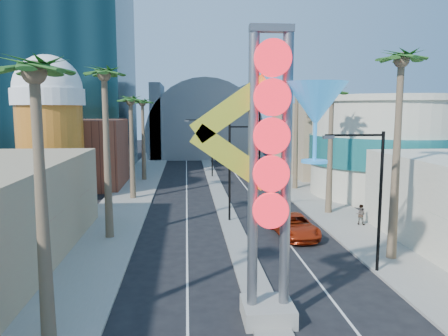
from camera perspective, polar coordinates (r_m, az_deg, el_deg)
The scene contains 21 objects.
sidewalk_west at distance 51.02m, azimuth -11.66°, elevation -2.80°, with size 5.00×100.00×0.15m, color gray.
sidewalk_east at distance 52.30m, azimuth 9.50°, elevation -2.49°, with size 5.00×100.00×0.15m, color gray.
median at distance 53.73m, azimuth -1.17°, elevation -2.12°, with size 1.60×84.00×0.15m, color gray.
brick_filler_west at distance 54.56m, azimuth -18.21°, elevation 1.81°, with size 10.00×10.00×8.00m, color brown.
filler_east at distance 65.92m, azimuth 12.27°, elevation 3.83°, with size 10.00×20.00×10.00m, color tan.
beer_mug at distance 46.86m, azimuth -21.83°, elevation 5.47°, with size 7.00×7.00×14.50m.
turquoise_building at distance 49.87m, azimuth 20.60°, elevation 2.63°, with size 16.60×16.60×10.60m.
canopy at distance 87.05m, azimuth -2.66°, elevation 4.42°, with size 22.00×16.00×22.00m.
neon_sign at distance 18.41m, azimuth 8.53°, elevation 1.76°, with size 6.53×2.60×12.55m.
streetlight_0 at distance 35.33m, azimuth 1.62°, elevation 0.66°, with size 3.79×0.25×8.00m.
streetlight_1 at distance 59.07m, azimuth -2.10°, elevation 3.46°, with size 3.79×0.25×8.00m.
streetlight_2 at distance 25.38m, azimuth 18.82°, elevation -2.61°, with size 3.45×0.25×8.00m.
palm_0 at distance 17.75m, azimuth -23.46°, elevation 9.49°, with size 2.40×2.40×11.70m.
palm_1 at distance 31.38m, azimuth -15.35°, elevation 10.39°, with size 2.40×2.40×12.70m.
palm_2 at distance 45.19m, azimuth -12.09°, elevation 7.86°, with size 2.40×2.40×11.20m.
palm_3 at distance 57.12m, azimuth -10.60°, elevation 7.81°, with size 2.40×2.40×11.20m.
palm_5 at distance 27.87m, azimuth 22.09°, elevation 11.41°, with size 2.40×2.40×13.20m.
palm_6 at distance 38.90m, azimuth 13.90°, elevation 8.54°, with size 2.40×2.40×11.70m.
palm_7 at distance 50.44m, azimuth 9.50°, elevation 9.41°, with size 2.40×2.40×12.70m.
red_pickup at distance 32.39m, azimuth 9.18°, elevation -7.44°, with size 2.64×5.73×1.59m, color #A5280C.
pedestrian_b at distance 36.26m, azimuth 17.39°, elevation -5.81°, with size 0.78×0.61×1.61m, color gray.
Camera 1 is at (-3.46, -14.85, 9.16)m, focal length 35.00 mm.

